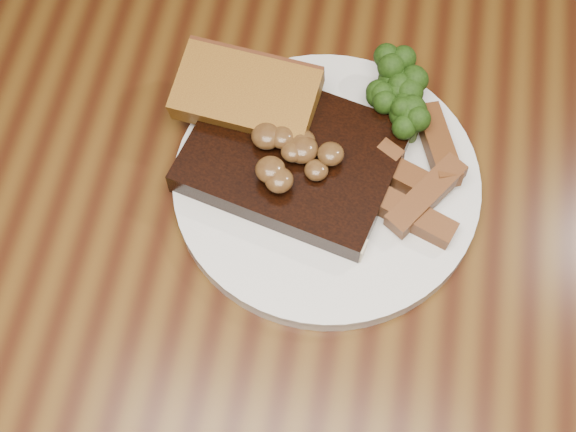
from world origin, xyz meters
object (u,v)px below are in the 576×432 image
Objects in this scene: plate at (326,184)px; steak at (293,158)px; potato_wedges at (413,186)px; garlic_bread at (247,108)px; dining_table at (288,285)px.

steak is (-0.03, 0.01, 0.02)m from plate.
plate is 0.08m from potato_wedges.
plate is 2.19× the size of garlic_bread.
steak is 1.66× the size of potato_wedges.
dining_table is at bearing -111.14° from plate.
plate is at bearing -179.71° from potato_wedges.
potato_wedges is (0.15, -0.05, -0.00)m from garlic_bread.
garlic_bread is 0.16m from potato_wedges.
plate is at bearing 68.86° from dining_table.
steak and garlic_bread have the same top height.
dining_table is 13.17× the size of garlic_bread.
plate is at bearing -26.94° from garlic_bread.
dining_table is 0.14m from steak.
garlic_bread is 1.16× the size of potato_wedges.
potato_wedges is at bearing 8.33° from steak.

